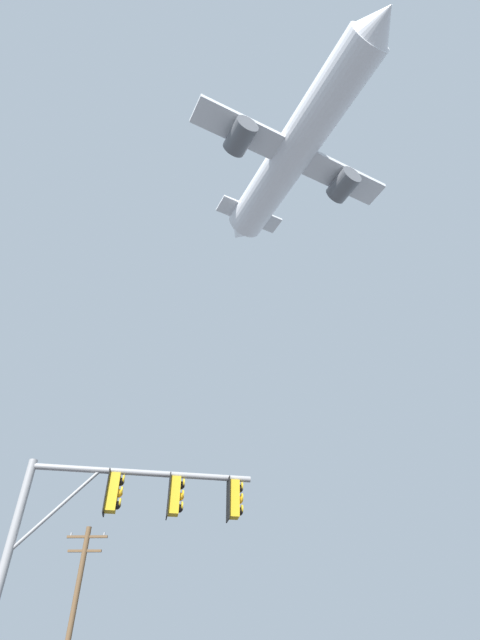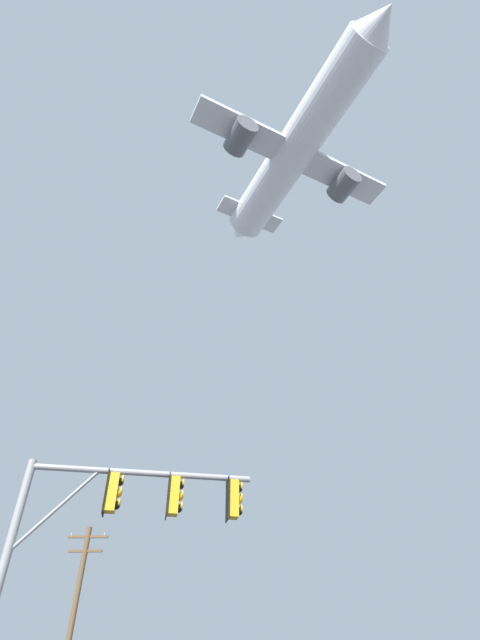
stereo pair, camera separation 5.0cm
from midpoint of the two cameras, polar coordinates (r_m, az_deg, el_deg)
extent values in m
cylinder|color=gray|center=(12.55, -11.74, -17.91)|extent=(5.35, 1.22, 0.15)
cylinder|color=gray|center=(12.47, -21.64, -20.73)|extent=(1.67, 0.41, 1.97)
cube|color=gold|center=(12.55, -0.92, -21.15)|extent=(0.32, 0.37, 0.90)
cylinder|color=gold|center=(12.70, -0.89, -18.94)|extent=(0.05, 0.05, 0.12)
cube|color=black|center=(12.52, -1.59, -21.11)|extent=(0.11, 0.46, 1.04)
sphere|color=black|center=(12.65, -0.22, -20.01)|extent=(0.20, 0.20, 0.20)
cylinder|color=gold|center=(12.68, 0.09, -19.76)|extent=(0.08, 0.21, 0.21)
sphere|color=orange|center=(12.57, -0.22, -21.22)|extent=(0.20, 0.20, 0.20)
cylinder|color=gold|center=(12.59, 0.09, -20.98)|extent=(0.08, 0.21, 0.21)
sphere|color=black|center=(12.49, -0.22, -22.46)|extent=(0.20, 0.20, 0.20)
cylinder|color=gold|center=(12.52, 0.09, -22.21)|extent=(0.08, 0.21, 0.21)
cube|color=gold|center=(12.40, -8.20, -20.60)|extent=(0.32, 0.37, 0.90)
cylinder|color=gold|center=(12.55, -7.99, -18.38)|extent=(0.05, 0.05, 0.12)
cube|color=black|center=(12.39, -8.89, -20.53)|extent=(0.11, 0.46, 1.04)
sphere|color=black|center=(12.48, -7.39, -19.48)|extent=(0.20, 0.20, 0.20)
cylinder|color=gold|center=(12.51, -7.05, -19.25)|extent=(0.08, 0.21, 0.21)
sphere|color=orange|center=(12.40, -7.50, -20.71)|extent=(0.20, 0.20, 0.20)
cylinder|color=gold|center=(12.42, -7.15, -20.48)|extent=(0.08, 0.21, 0.21)
sphere|color=black|center=(12.33, -7.61, -21.95)|extent=(0.20, 0.20, 0.20)
cylinder|color=gold|center=(12.34, -7.26, -21.72)|extent=(0.08, 0.21, 0.21)
cube|color=gold|center=(12.43, -15.49, -19.74)|extent=(0.32, 0.37, 0.90)
cylinder|color=gold|center=(12.59, -15.09, -17.55)|extent=(0.05, 0.05, 0.12)
cube|color=black|center=(12.44, -16.17, -19.65)|extent=(0.11, 0.46, 1.04)
sphere|color=black|center=(12.50, -14.59, -18.67)|extent=(0.20, 0.20, 0.20)
cylinder|color=gold|center=(12.51, -14.23, -18.45)|extent=(0.08, 0.21, 0.21)
sphere|color=orange|center=(12.42, -14.80, -19.88)|extent=(0.20, 0.20, 0.20)
cylinder|color=gold|center=(12.43, -14.44, -19.66)|extent=(0.08, 0.21, 0.21)
sphere|color=black|center=(12.34, -15.01, -21.11)|extent=(0.20, 0.20, 0.20)
cylinder|color=gold|center=(12.35, -14.65, -20.89)|extent=(0.08, 0.21, 0.21)
cylinder|color=brown|center=(28.37, -19.90, -30.91)|extent=(0.28, 0.28, 8.18)
cube|color=brown|center=(28.89, -18.29, -23.94)|extent=(2.20, 0.12, 0.12)
cube|color=brown|center=(28.76, -18.58, -25.28)|extent=(1.80, 0.12, 0.12)
cylinder|color=gray|center=(29.21, -20.06, -23.49)|extent=(0.10, 0.10, 0.18)
cylinder|color=gray|center=(28.66, -16.38, -23.92)|extent=(0.10, 0.10, 0.18)
cylinder|color=white|center=(54.17, 6.92, 20.38)|extent=(15.42, 23.72, 4.37)
cone|color=white|center=(50.04, 16.81, 31.67)|extent=(5.07, 4.60, 4.15)
cone|color=white|center=(61.05, -0.01, 10.88)|extent=(4.56, 4.16, 3.71)
cube|color=silver|center=(53.91, 6.56, 19.47)|extent=(21.87, 13.58, 0.49)
cylinder|color=#595B60|center=(55.41, 12.56, 15.85)|extent=(3.71, 4.05, 2.46)
cylinder|color=#595B60|center=(50.92, 0.03, 21.58)|extent=(3.71, 4.05, 2.46)
cube|color=navy|center=(61.31, 1.24, 14.19)|extent=(2.09, 3.52, 5.18)
cube|color=silver|center=(59.87, 1.14, 12.80)|extent=(8.38, 6.02, 0.27)
camera|label=1|loc=(0.03, -90.06, 0.05)|focal=26.07mm
camera|label=2|loc=(0.03, 89.94, -0.05)|focal=26.07mm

